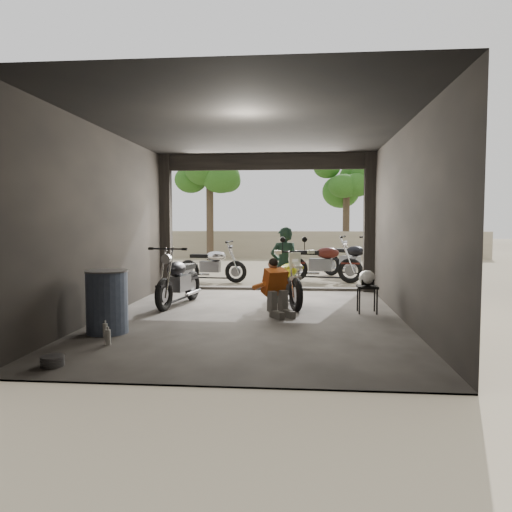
% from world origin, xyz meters
% --- Properties ---
extents(ground, '(80.00, 80.00, 0.00)m').
position_xyz_m(ground, '(0.00, 0.00, 0.00)').
color(ground, '#7A6D56').
rests_on(ground, ground).
extents(garage, '(7.00, 7.13, 3.20)m').
position_xyz_m(garage, '(0.00, 0.55, 1.28)').
color(garage, '#2D2B28').
rests_on(garage, ground).
extents(boundary_wall, '(18.00, 0.30, 1.20)m').
position_xyz_m(boundary_wall, '(0.00, 14.00, 0.60)').
color(boundary_wall, gray).
rests_on(boundary_wall, ground).
extents(tree_left, '(2.20, 2.20, 5.60)m').
position_xyz_m(tree_left, '(-3.00, 12.50, 3.99)').
color(tree_left, '#382B1E').
rests_on(tree_left, ground).
extents(tree_right, '(2.20, 2.20, 5.00)m').
position_xyz_m(tree_right, '(2.80, 14.00, 3.56)').
color(tree_right, '#382B1E').
rests_on(tree_right, ground).
extents(main_bike, '(1.14, 1.82, 1.13)m').
position_xyz_m(main_bike, '(0.56, 1.31, 0.56)').
color(main_bike, beige).
rests_on(main_bike, ground).
extents(left_bike, '(0.98, 1.81, 1.16)m').
position_xyz_m(left_bike, '(-1.53, 1.17, 0.58)').
color(left_bike, black).
rests_on(left_bike, ground).
extents(outside_bike_a, '(1.72, 0.83, 1.12)m').
position_xyz_m(outside_bike_a, '(-1.56, 4.92, 0.56)').
color(outside_bike_a, black).
rests_on(outside_bike_a, ground).
extents(outside_bike_b, '(1.97, 1.10, 1.26)m').
position_xyz_m(outside_bike_b, '(1.41, 5.21, 0.63)').
color(outside_bike_b, '#42150F').
rests_on(outside_bike_b, ground).
extents(outside_bike_c, '(1.89, 1.72, 1.23)m').
position_xyz_m(outside_bike_c, '(2.30, 6.45, 0.61)').
color(outside_bike_c, black).
rests_on(outside_bike_c, ground).
extents(rider, '(0.63, 0.49, 1.53)m').
position_xyz_m(rider, '(0.49, 1.64, 0.77)').
color(rider, black).
rests_on(rider, ground).
extents(mechanic, '(0.78, 0.83, 0.97)m').
position_xyz_m(mechanic, '(0.43, 0.17, 0.49)').
color(mechanic, '#C65A1A').
rests_on(mechanic, ground).
extents(stool, '(0.36, 0.36, 0.50)m').
position_xyz_m(stool, '(2.00, 0.64, 0.43)').
color(stool, black).
rests_on(stool, ground).
extents(helmet, '(0.33, 0.34, 0.28)m').
position_xyz_m(helmet, '(2.00, 0.65, 0.64)').
color(helmet, silver).
rests_on(helmet, stool).
extents(oil_drum, '(0.69, 0.69, 0.92)m').
position_xyz_m(oil_drum, '(-1.98, -1.32, 0.46)').
color(oil_drum, '#3D4B67').
rests_on(oil_drum, ground).
extents(sign_post, '(0.71, 0.08, 2.14)m').
position_xyz_m(sign_post, '(3.07, 2.53, 1.42)').
color(sign_post, black).
rests_on(sign_post, ground).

